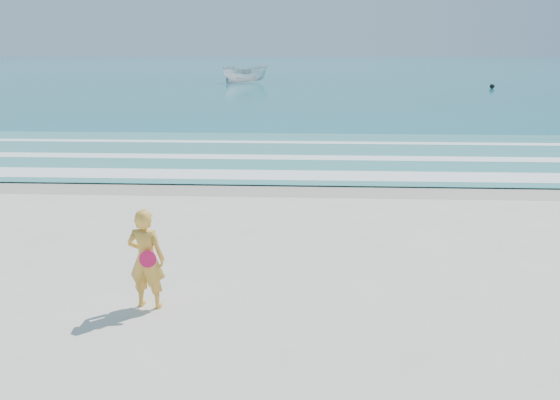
{
  "coord_description": "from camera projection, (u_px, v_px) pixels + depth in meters",
  "views": [
    {
      "loc": [
        0.33,
        -6.85,
        4.08
      ],
      "look_at": [
        -0.19,
        4.0,
        1.0
      ],
      "focal_mm": 35.0,
      "sensor_mm": 36.0,
      "label": 1
    }
  ],
  "objects": [
    {
      "name": "ground",
      "position": [
        280.0,
        345.0,
        7.72
      ],
      "size": [
        400.0,
        400.0,
        0.0
      ],
      "primitive_type": "plane",
      "color": "silver",
      "rests_on": "ground"
    },
    {
      "name": "wet_sand",
      "position": [
        294.0,
        187.0,
        16.36
      ],
      "size": [
        400.0,
        2.4,
        0.0
      ],
      "primitive_type": "cube",
      "color": "#B2A893",
      "rests_on": "ground"
    },
    {
      "name": "ocean",
      "position": [
        305.0,
        67.0,
        108.6
      ],
      "size": [
        400.0,
        190.0,
        0.04
      ],
      "primitive_type": "cube",
      "color": "#19727F",
      "rests_on": "ground"
    },
    {
      "name": "shallow",
      "position": [
        297.0,
        154.0,
        21.16
      ],
      "size": [
        400.0,
        10.0,
        0.01
      ],
      "primitive_type": "cube",
      "color": "#59B7AD",
      "rests_on": "ocean"
    },
    {
      "name": "foam_near",
      "position": [
        295.0,
        175.0,
        17.6
      ],
      "size": [
        400.0,
        1.4,
        0.01
      ],
      "primitive_type": "cube",
      "color": "white",
      "rests_on": "shallow"
    },
    {
      "name": "foam_mid",
      "position": [
        297.0,
        157.0,
        20.38
      ],
      "size": [
        400.0,
        0.9,
        0.01
      ],
      "primitive_type": "cube",
      "color": "white",
      "rests_on": "shallow"
    },
    {
      "name": "foam_far",
      "position": [
        298.0,
        142.0,
        23.56
      ],
      "size": [
        400.0,
        0.6,
        0.01
      ],
      "primitive_type": "cube",
      "color": "white",
      "rests_on": "shallow"
    },
    {
      "name": "boat",
      "position": [
        246.0,
        74.0,
        60.67
      ],
      "size": [
        5.54,
        3.66,
        2.0
      ],
      "primitive_type": "imported",
      "rotation": [
        0.0,
        0.0,
        1.93
      ],
      "color": "silver",
      "rests_on": "ocean"
    },
    {
      "name": "buoy",
      "position": [
        492.0,
        86.0,
        53.05
      ],
      "size": [
        0.46,
        0.46,
        0.46
      ],
      "primitive_type": "sphere",
      "color": "black",
      "rests_on": "ocean"
    },
    {
      "name": "woman",
      "position": [
        146.0,
        259.0,
        8.64
      ],
      "size": [
        0.65,
        0.47,
        1.65
      ],
      "color": "gold",
      "rests_on": "ground"
    }
  ]
}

